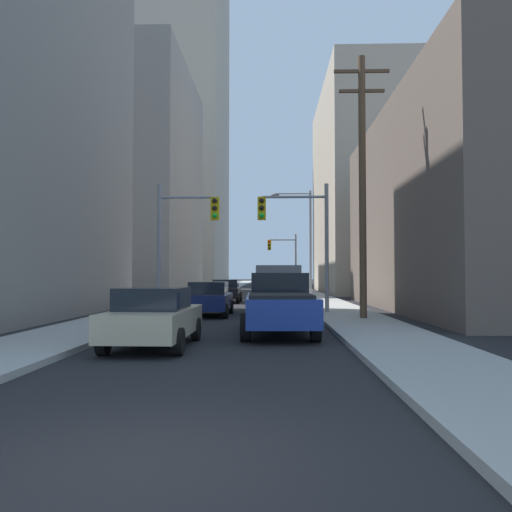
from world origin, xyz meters
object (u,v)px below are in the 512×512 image
at_px(traffic_signal_near_left, 185,228).
at_px(traffic_signal_far_right, 284,253).
at_px(pickup_truck_blue, 279,304).
at_px(sedan_beige, 154,317).
at_px(sedan_black, 226,291).
at_px(sedan_navy, 209,299).
at_px(cargo_van_grey, 276,286).
at_px(traffic_signal_near_right, 297,227).
at_px(sedan_white, 274,290).

bearing_deg(traffic_signal_near_left, traffic_signal_far_right, 79.76).
bearing_deg(pickup_truck_blue, sedan_beige, -136.61).
bearing_deg(sedan_black, sedan_navy, -88.94).
distance_m(sedan_black, traffic_signal_near_left, 11.04).
relative_size(cargo_van_grey, sedan_navy, 1.25).
xyz_separation_m(sedan_navy, traffic_signal_near_right, (3.96, 0.47, 3.24)).
height_order(cargo_van_grey, sedan_navy, cargo_van_grey).
height_order(pickup_truck_blue, cargo_van_grey, cargo_van_grey).
xyz_separation_m(pickup_truck_blue, sedan_black, (-3.24, 17.84, -0.16)).
relative_size(pickup_truck_blue, cargo_van_grey, 1.03).
height_order(pickup_truck_blue, traffic_signal_far_right, traffic_signal_far_right).
bearing_deg(pickup_truck_blue, cargo_van_grey, 90.04).
distance_m(sedan_beige, sedan_white, 22.60).
xyz_separation_m(cargo_van_grey, traffic_signal_near_right, (0.93, -1.78, 2.73)).
xyz_separation_m(pickup_truck_blue, traffic_signal_near_right, (0.92, 7.33, 3.08)).
distance_m(cargo_van_grey, sedan_white, 10.24).
bearing_deg(traffic_signal_near_left, traffic_signal_near_right, 0.00).
bearing_deg(traffic_signal_near_right, traffic_signal_far_right, 89.78).
height_order(sedan_beige, traffic_signal_far_right, traffic_signal_far_right).
xyz_separation_m(cargo_van_grey, sedan_black, (-3.24, 8.73, -0.52)).
bearing_deg(sedan_white, sedan_black, -154.70).
xyz_separation_m(sedan_black, traffic_signal_near_left, (-0.99, -10.51, 3.22)).
height_order(sedan_navy, traffic_signal_near_left, traffic_signal_near_left).
relative_size(sedan_navy, sedan_black, 1.00).
xyz_separation_m(pickup_truck_blue, traffic_signal_far_right, (1.03, 36.48, 3.07)).
bearing_deg(cargo_van_grey, traffic_signal_near_left, -157.17).
relative_size(sedan_navy, traffic_signal_near_left, 0.70).
relative_size(traffic_signal_near_left, traffic_signal_near_right, 1.00).
height_order(pickup_truck_blue, sedan_black, pickup_truck_blue).
bearing_deg(sedan_white, pickup_truck_blue, -89.75).
distance_m(pickup_truck_blue, cargo_van_grey, 9.11).
relative_size(sedan_beige, sedan_black, 1.00).
height_order(sedan_navy, traffic_signal_near_right, traffic_signal_near_right).
relative_size(sedan_black, sedan_white, 0.99).
bearing_deg(sedan_beige, cargo_van_grey, 75.16).
bearing_deg(cargo_van_grey, traffic_signal_near_right, -62.52).
xyz_separation_m(sedan_beige, sedan_navy, (0.19, 9.91, 0.00)).
distance_m(cargo_van_grey, sedan_navy, 3.81).
relative_size(cargo_van_grey, sedan_black, 1.25).
height_order(pickup_truck_blue, sedan_white, pickup_truck_blue).
distance_m(sedan_white, traffic_signal_far_right, 17.49).
height_order(sedan_navy, sedan_white, same).
bearing_deg(sedan_black, traffic_signal_near_left, -95.39).
relative_size(pickup_truck_blue, sedan_beige, 1.29).
xyz_separation_m(sedan_beige, traffic_signal_near_right, (4.15, 10.38, 3.24)).
bearing_deg(traffic_signal_near_right, sedan_black, 111.61).
xyz_separation_m(sedan_beige, traffic_signal_far_right, (4.26, 39.53, 3.23)).
distance_m(pickup_truck_blue, sedan_white, 19.33).
xyz_separation_m(sedan_navy, traffic_signal_far_right, (4.07, 29.62, 3.23)).
xyz_separation_m(pickup_truck_blue, traffic_signal_near_left, (-4.23, 7.33, 3.06)).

